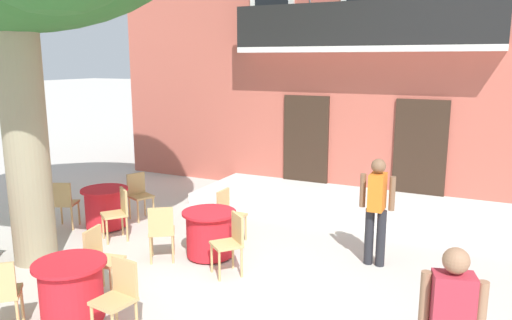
{
  "coord_description": "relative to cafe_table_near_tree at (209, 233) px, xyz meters",
  "views": [
    {
      "loc": [
        3.35,
        -5.96,
        3.11
      ],
      "look_at": [
        -0.55,
        2.09,
        1.3
      ],
      "focal_mm": 34.69,
      "sensor_mm": 36.0,
      "label": 1
    }
  ],
  "objects": [
    {
      "name": "ground_plane",
      "position": [
        0.6,
        -0.47,
        -0.39
      ],
      "size": [
        120.0,
        120.0,
        0.0
      ],
      "primitive_type": "plane",
      "color": "beige"
    },
    {
      "name": "cafe_table_front",
      "position": [
        -0.45,
        -2.45,
        0.0
      ],
      "size": [
        0.86,
        0.86,
        0.76
      ],
      "color": "red",
      "rests_on": "ground"
    },
    {
      "name": "cafe_chair_front_1",
      "position": [
        -0.95,
        -3.02,
        0.14
      ],
      "size": [
        0.57,
        0.57,
        0.91
      ],
      "color": "tan",
      "rests_on": "ground"
    },
    {
      "name": "pedestrian_mid_plaza",
      "position": [
        2.45,
        0.84,
        0.56
      ],
      "size": [
        0.53,
        0.34,
        1.67
      ],
      "color": "#232328",
      "rests_on": "ground"
    },
    {
      "name": "cafe_chair_front_0",
      "position": [
        -0.66,
        -1.72,
        0.14
      ],
      "size": [
        0.47,
        0.47,
        0.91
      ],
      "color": "tan",
      "rests_on": "ground"
    },
    {
      "name": "cafe_chair_front_2",
      "position": [
        0.3,
        -2.47,
        0.14
      ],
      "size": [
        0.45,
        0.45,
        0.91
      ],
      "color": "tan",
      "rests_on": "ground"
    },
    {
      "name": "cafe_chair_middle_2",
      "position": [
        -1.84,
        -0.02,
        0.14
      ],
      "size": [
        0.56,
        0.56,
        0.91
      ],
      "color": "tan",
      "rests_on": "ground"
    },
    {
      "name": "cafe_chair_middle_1",
      "position": [
        -3.14,
        -0.02,
        0.14
      ],
      "size": [
        0.53,
        0.53,
        0.91
      ],
      "color": "tan",
      "rests_on": "ground"
    },
    {
      "name": "entrance_step_platform",
      "position": [
        1.27,
        3.42,
        -0.27
      ],
      "size": [
        6.42,
        2.21,
        0.25
      ],
      "primitive_type": "cube",
      "color": "silver",
      "rests_on": "ground"
    },
    {
      "name": "building_facade",
      "position": [
        1.26,
        6.51,
        3.36
      ],
      "size": [
        13.0,
        5.09,
        7.5
      ],
      "color": "#BC5B4C",
      "rests_on": "ground"
    },
    {
      "name": "cafe_chair_near_tree_1",
      "position": [
        0.63,
        -0.42,
        0.14
      ],
      "size": [
        0.56,
        0.56,
        0.91
      ],
      "color": "tan",
      "rests_on": "ground"
    },
    {
      "name": "cafe_chair_middle_0",
      "position": [
        -2.28,
        1.08,
        0.14
      ],
      "size": [
        0.52,
        0.52,
        0.91
      ],
      "color": "tan",
      "rests_on": "ground"
    },
    {
      "name": "cafe_table_middle",
      "position": [
        -2.49,
        0.36,
        0.0
      ],
      "size": [
        0.86,
        0.86,
        0.76
      ],
      "color": "red",
      "rests_on": "ground"
    },
    {
      "name": "cafe_chair_near_tree_2",
      "position": [
        -0.07,
        0.75,
        0.14
      ],
      "size": [
        0.4,
        0.4,
        0.91
      ],
      "color": "tan",
      "rests_on": "ground"
    },
    {
      "name": "cafe_table_near_tree",
      "position": [
        0.0,
        0.0,
        0.0
      ],
      "size": [
        0.86,
        0.86,
        0.76
      ],
      "color": "red",
      "rests_on": "ground"
    },
    {
      "name": "cafe_chair_near_tree_0",
      "position": [
        -0.57,
        -0.49,
        0.14
      ],
      "size": [
        0.56,
        0.56,
        0.91
      ],
      "color": "tan",
      "rests_on": "ground"
    }
  ]
}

